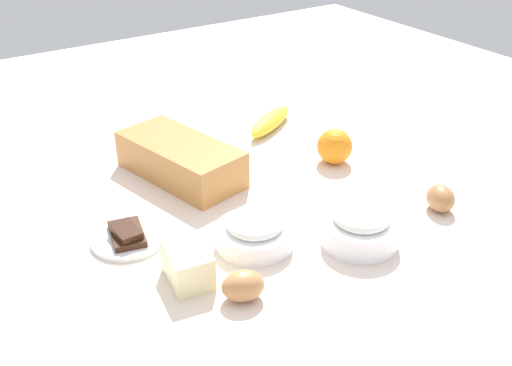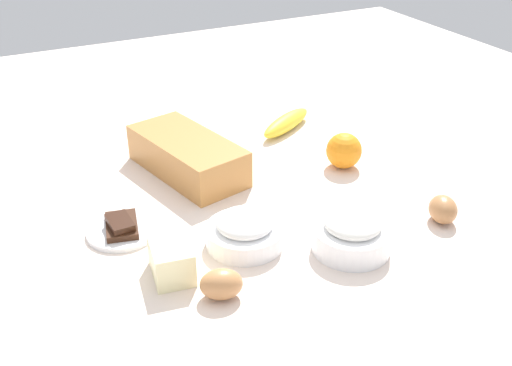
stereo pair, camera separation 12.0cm
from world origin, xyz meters
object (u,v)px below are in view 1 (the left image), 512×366
(flour_bowl, at_px, (360,227))
(butter_block, at_px, (188,265))
(orange_fruit, at_px, (335,146))
(chocolate_plate, at_px, (127,237))
(sugar_bowl, at_px, (255,231))
(egg_near_butter, at_px, (441,198))
(banana, at_px, (270,122))
(egg_beside_bowl, at_px, (243,286))
(loaf_pan, at_px, (180,159))

(flour_bowl, relative_size, butter_block, 1.53)
(orange_fruit, distance_m, chocolate_plate, 0.51)
(sugar_bowl, xyz_separation_m, egg_near_butter, (0.10, 0.36, -0.00))
(banana, xyz_separation_m, egg_beside_bowl, (0.51, -0.40, 0.00))
(egg_near_butter, distance_m, egg_beside_bowl, 0.46)
(chocolate_plate, bearing_deg, loaf_pan, 130.69)
(loaf_pan, bearing_deg, egg_beside_bowl, -27.01)
(chocolate_plate, bearing_deg, egg_near_butter, 67.26)
(loaf_pan, height_order, egg_near_butter, loaf_pan)
(banana, relative_size, egg_near_butter, 2.91)
(flour_bowl, relative_size, sugar_bowl, 0.99)
(banana, bearing_deg, egg_beside_bowl, -38.21)
(sugar_bowl, xyz_separation_m, butter_block, (0.02, -0.14, 0.00))
(loaf_pan, height_order, flour_bowl, loaf_pan)
(butter_block, bearing_deg, orange_fruit, 112.58)
(flour_bowl, bearing_deg, banana, 163.61)
(orange_fruit, height_order, butter_block, orange_fruit)
(flour_bowl, bearing_deg, loaf_pan, -158.96)
(flour_bowl, distance_m, chocolate_plate, 0.41)
(flour_bowl, distance_m, banana, 0.51)
(flour_bowl, bearing_deg, egg_beside_bowl, -86.40)
(banana, height_order, butter_block, butter_block)
(flour_bowl, distance_m, egg_near_butter, 0.20)
(chocolate_plate, bearing_deg, sugar_bowl, 54.65)
(butter_block, bearing_deg, chocolate_plate, -165.50)
(egg_near_butter, bearing_deg, banana, -173.06)
(loaf_pan, distance_m, sugar_bowl, 0.30)
(butter_block, bearing_deg, egg_near_butter, 81.73)
(egg_beside_bowl, relative_size, chocolate_plate, 0.52)
(loaf_pan, bearing_deg, sugar_bowl, -14.42)
(orange_fruit, height_order, egg_near_butter, orange_fruit)
(butter_block, bearing_deg, sugar_bowl, 99.69)
(orange_fruit, relative_size, egg_beside_bowl, 1.14)
(sugar_bowl, distance_m, banana, 0.50)
(banana, distance_m, egg_beside_bowl, 0.64)
(sugar_bowl, relative_size, banana, 0.73)
(egg_near_butter, bearing_deg, sugar_bowl, -105.18)
(egg_near_butter, distance_m, chocolate_plate, 0.59)
(loaf_pan, relative_size, egg_near_butter, 4.62)
(sugar_bowl, distance_m, egg_near_butter, 0.38)
(banana, height_order, egg_beside_bowl, egg_beside_bowl)
(flour_bowl, height_order, orange_fruit, orange_fruit)
(sugar_bowl, xyz_separation_m, orange_fruit, (-0.17, 0.32, 0.01))
(loaf_pan, xyz_separation_m, banana, (-0.10, 0.30, -0.02))
(chocolate_plate, bearing_deg, banana, 118.19)
(sugar_bowl, xyz_separation_m, egg_beside_bowl, (0.11, -0.10, -0.00))
(egg_near_butter, xyz_separation_m, chocolate_plate, (-0.23, -0.55, -0.02))
(egg_beside_bowl, bearing_deg, orange_fruit, 124.14)
(loaf_pan, bearing_deg, orange_fruit, 54.75)
(flour_bowl, relative_size, egg_beside_bowl, 2.02)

